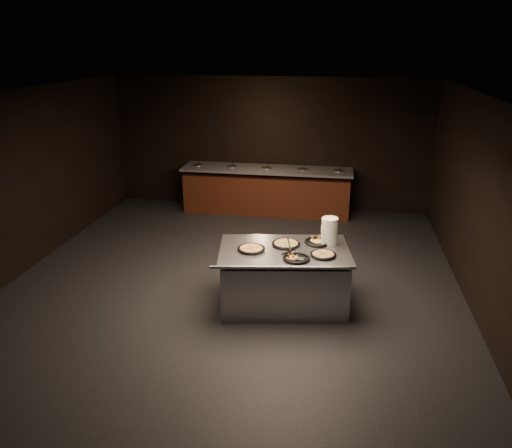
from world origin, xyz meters
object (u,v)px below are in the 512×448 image
object	(u,v)px
plate_stack	(329,231)
pan_veggie_whole	(251,249)
pan_cheese_whole	(286,244)
serving_counter	(284,278)

from	to	relation	value
plate_stack	pan_veggie_whole	bearing A→B (deg)	-159.18
plate_stack	pan_cheese_whole	world-z (taller)	plate_stack
plate_stack	pan_cheese_whole	bearing A→B (deg)	-166.55
plate_stack	pan_veggie_whole	size ratio (longest dim) A/B	1.01
plate_stack	pan_cheese_whole	xyz separation A→B (m)	(-0.60, -0.14, -0.17)
serving_counter	pan_cheese_whole	bearing A→B (deg)	79.63
pan_cheese_whole	serving_counter	bearing A→B (deg)	-91.29
plate_stack	pan_cheese_whole	size ratio (longest dim) A/B	0.97
pan_veggie_whole	serving_counter	bearing A→B (deg)	12.27
plate_stack	pan_veggie_whole	distance (m)	1.14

